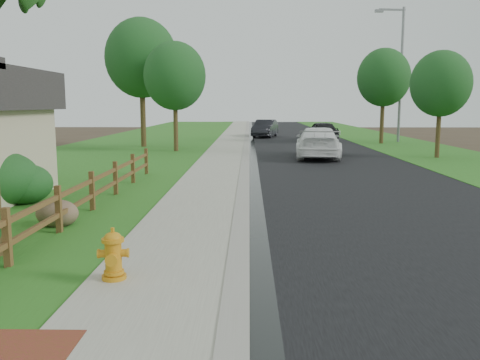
{
  "coord_description": "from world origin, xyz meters",
  "views": [
    {
      "loc": [
        0.59,
        -5.66,
        2.85
      ],
      "look_at": [
        0.39,
        5.47,
        1.19
      ],
      "focal_mm": 38.0,
      "sensor_mm": 36.0,
      "label": 1
    }
  ],
  "objects_px": {
    "white_suv": "(318,143)",
    "streetlight": "(399,67)",
    "ranch_fence": "(77,197)",
    "dark_car_mid": "(321,131)",
    "fire_hydrant": "(113,256)"
  },
  "relations": [
    {
      "from": "ranch_fence",
      "to": "fire_hydrant",
      "type": "relative_size",
      "value": 20.25
    },
    {
      "from": "ranch_fence",
      "to": "dark_car_mid",
      "type": "bearing_deg",
      "value": 71.11
    },
    {
      "from": "ranch_fence",
      "to": "fire_hydrant",
      "type": "xyz_separation_m",
      "value": [
        2.04,
        -4.33,
        -0.13
      ]
    },
    {
      "from": "white_suv",
      "to": "dark_car_mid",
      "type": "height_order",
      "value": "white_suv"
    },
    {
      "from": "fire_hydrant",
      "to": "white_suv",
      "type": "distance_m",
      "value": 20.43
    },
    {
      "from": "ranch_fence",
      "to": "streetlight",
      "type": "bearing_deg",
      "value": 60.31
    },
    {
      "from": "dark_car_mid",
      "to": "streetlight",
      "type": "xyz_separation_m",
      "value": [
        5.34,
        -2.39,
        4.9
      ]
    },
    {
      "from": "white_suv",
      "to": "streetlight",
      "type": "distance_m",
      "value": 14.81
    },
    {
      "from": "ranch_fence",
      "to": "streetlight",
      "type": "relative_size",
      "value": 1.69
    },
    {
      "from": "dark_car_mid",
      "to": "ranch_fence",
      "type": "bearing_deg",
      "value": 61.05
    },
    {
      "from": "fire_hydrant",
      "to": "dark_car_mid",
      "type": "height_order",
      "value": "dark_car_mid"
    },
    {
      "from": "white_suv",
      "to": "streetlight",
      "type": "relative_size",
      "value": 0.57
    },
    {
      "from": "streetlight",
      "to": "fire_hydrant",
      "type": "bearing_deg",
      "value": -113.08
    },
    {
      "from": "fire_hydrant",
      "to": "white_suv",
      "type": "height_order",
      "value": "white_suv"
    },
    {
      "from": "ranch_fence",
      "to": "streetlight",
      "type": "xyz_separation_m",
      "value": [
        15.41,
        27.04,
        5.05
      ]
    }
  ]
}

